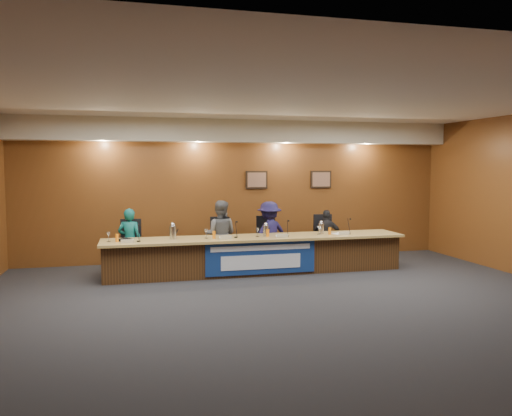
# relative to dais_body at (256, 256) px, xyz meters

# --- Properties ---
(floor) EXTENTS (10.00, 10.00, 0.00)m
(floor) POSITION_rel_dais_body_xyz_m (0.00, -2.40, -0.35)
(floor) COLOR black
(floor) RESTS_ON ground
(ceiling) EXTENTS (10.00, 8.00, 0.04)m
(ceiling) POSITION_rel_dais_body_xyz_m (0.00, -2.40, 2.85)
(ceiling) COLOR silver
(ceiling) RESTS_ON wall_back
(wall_back) EXTENTS (10.00, 0.04, 3.20)m
(wall_back) POSITION_rel_dais_body_xyz_m (0.00, 1.60, 1.25)
(wall_back) COLOR #5E3315
(wall_back) RESTS_ON floor
(soffit) EXTENTS (10.00, 0.50, 0.50)m
(soffit) POSITION_rel_dais_body_xyz_m (0.00, 1.35, 2.60)
(soffit) COLOR beige
(soffit) RESTS_ON wall_back
(dais_body) EXTENTS (6.00, 0.80, 0.70)m
(dais_body) POSITION_rel_dais_body_xyz_m (0.00, 0.00, 0.00)
(dais_body) COLOR #412712
(dais_body) RESTS_ON floor
(dais_top) EXTENTS (6.10, 0.95, 0.05)m
(dais_top) POSITION_rel_dais_body_xyz_m (0.00, -0.05, 0.38)
(dais_top) COLOR #A28347
(dais_top) RESTS_ON dais_body
(banner) EXTENTS (2.20, 0.02, 0.65)m
(banner) POSITION_rel_dais_body_xyz_m (0.00, -0.41, 0.03)
(banner) COLOR navy
(banner) RESTS_ON dais_body
(banner_text_upper) EXTENTS (2.00, 0.01, 0.10)m
(banner_text_upper) POSITION_rel_dais_body_xyz_m (0.00, -0.43, 0.23)
(banner_text_upper) COLOR silver
(banner_text_upper) RESTS_ON banner
(banner_text_lower) EXTENTS (1.60, 0.01, 0.28)m
(banner_text_lower) POSITION_rel_dais_body_xyz_m (0.00, -0.43, -0.05)
(banner_text_lower) COLOR silver
(banner_text_lower) RESTS_ON banner
(wall_photo_left) EXTENTS (0.52, 0.04, 0.42)m
(wall_photo_left) POSITION_rel_dais_body_xyz_m (0.40, 1.57, 1.50)
(wall_photo_left) COLOR black
(wall_photo_left) RESTS_ON wall_back
(wall_photo_right) EXTENTS (0.52, 0.04, 0.42)m
(wall_photo_right) POSITION_rel_dais_body_xyz_m (2.00, 1.57, 1.50)
(wall_photo_right) COLOR black
(wall_photo_right) RESTS_ON wall_back
(panelist_a) EXTENTS (0.55, 0.44, 1.32)m
(panelist_a) POSITION_rel_dais_body_xyz_m (-2.49, 0.57, 0.31)
(panelist_a) COLOR #0D514E
(panelist_a) RESTS_ON floor
(panelist_b) EXTENTS (0.85, 0.75, 1.45)m
(panelist_b) POSITION_rel_dais_body_xyz_m (-0.64, 0.57, 0.38)
(panelist_b) COLOR #535459
(panelist_b) RESTS_ON floor
(panelist_c) EXTENTS (1.03, 0.80, 1.41)m
(panelist_c) POSITION_rel_dais_body_xyz_m (0.44, 0.57, 0.35)
(panelist_c) COLOR #16123C
(panelist_c) RESTS_ON floor
(panelist_d) EXTENTS (0.76, 0.50, 1.20)m
(panelist_d) POSITION_rel_dais_body_xyz_m (1.77, 0.57, 0.25)
(panelist_d) COLOR black
(panelist_d) RESTS_ON floor
(office_chair_a) EXTENTS (0.54, 0.54, 0.08)m
(office_chair_a) POSITION_rel_dais_body_xyz_m (-2.49, 0.67, 0.13)
(office_chair_a) COLOR black
(office_chair_a) RESTS_ON floor
(office_chair_b) EXTENTS (0.57, 0.57, 0.08)m
(office_chair_b) POSITION_rel_dais_body_xyz_m (-0.64, 0.67, 0.13)
(office_chair_b) COLOR black
(office_chair_b) RESTS_ON floor
(office_chair_c) EXTENTS (0.49, 0.49, 0.08)m
(office_chair_c) POSITION_rel_dais_body_xyz_m (0.44, 0.67, 0.13)
(office_chair_c) COLOR black
(office_chair_c) RESTS_ON floor
(office_chair_d) EXTENTS (0.52, 0.52, 0.08)m
(office_chair_d) POSITION_rel_dais_body_xyz_m (1.77, 0.67, 0.13)
(office_chair_d) COLOR black
(office_chair_d) RESTS_ON floor
(nameplate_a) EXTENTS (0.24, 0.08, 0.10)m
(nameplate_a) POSITION_rel_dais_body_xyz_m (-2.53, -0.34, 0.45)
(nameplate_a) COLOR white
(nameplate_a) RESTS_ON dais_top
(microphone_a) EXTENTS (0.07, 0.07, 0.02)m
(microphone_a) POSITION_rel_dais_body_xyz_m (-2.32, -0.19, 0.41)
(microphone_a) COLOR black
(microphone_a) RESTS_ON dais_top
(juice_glass_a) EXTENTS (0.06, 0.06, 0.15)m
(juice_glass_a) POSITION_rel_dais_body_xyz_m (-2.72, -0.12, 0.47)
(juice_glass_a) COLOR orange
(juice_glass_a) RESTS_ON dais_top
(water_glass_a) EXTENTS (0.08, 0.08, 0.18)m
(water_glass_a) POSITION_rel_dais_body_xyz_m (-2.87, -0.06, 0.49)
(water_glass_a) COLOR silver
(water_glass_a) RESTS_ON dais_top
(nameplate_b) EXTENTS (0.24, 0.08, 0.10)m
(nameplate_b) POSITION_rel_dais_body_xyz_m (-0.67, -0.29, 0.45)
(nameplate_b) COLOR white
(nameplate_b) RESTS_ON dais_top
(microphone_b) EXTENTS (0.07, 0.07, 0.02)m
(microphone_b) POSITION_rel_dais_body_xyz_m (-0.44, -0.11, 0.41)
(microphone_b) COLOR black
(microphone_b) RESTS_ON dais_top
(juice_glass_b) EXTENTS (0.06, 0.06, 0.15)m
(juice_glass_b) POSITION_rel_dais_body_xyz_m (-0.88, -0.13, 0.47)
(juice_glass_b) COLOR orange
(juice_glass_b) RESTS_ON dais_top
(water_glass_b) EXTENTS (0.08, 0.08, 0.18)m
(water_glass_b) POSITION_rel_dais_body_xyz_m (-1.03, -0.07, 0.49)
(water_glass_b) COLOR silver
(water_glass_b) RESTS_ON dais_top
(nameplate_c) EXTENTS (0.24, 0.08, 0.10)m
(nameplate_c) POSITION_rel_dais_body_xyz_m (0.46, -0.32, 0.45)
(nameplate_c) COLOR white
(nameplate_c) RESTS_ON dais_top
(microphone_c) EXTENTS (0.07, 0.07, 0.02)m
(microphone_c) POSITION_rel_dais_body_xyz_m (0.60, -0.18, 0.41)
(microphone_c) COLOR black
(microphone_c) RESTS_ON dais_top
(juice_glass_c) EXTENTS (0.06, 0.06, 0.15)m
(juice_glass_c) POSITION_rel_dais_body_xyz_m (0.21, -0.11, 0.47)
(juice_glass_c) COLOR orange
(juice_glass_c) RESTS_ON dais_top
(water_glass_c) EXTENTS (0.08, 0.08, 0.18)m
(water_glass_c) POSITION_rel_dais_body_xyz_m (0.00, -0.10, 0.49)
(water_glass_c) COLOR silver
(water_glass_c) RESTS_ON dais_top
(nameplate_d) EXTENTS (0.24, 0.08, 0.10)m
(nameplate_d) POSITION_rel_dais_body_xyz_m (1.81, -0.27, 0.45)
(nameplate_d) COLOR white
(nameplate_d) RESTS_ON dais_top
(microphone_d) EXTENTS (0.07, 0.07, 0.02)m
(microphone_d) POSITION_rel_dais_body_xyz_m (1.94, -0.18, 0.41)
(microphone_d) COLOR black
(microphone_d) RESTS_ON dais_top
(juice_glass_d) EXTENTS (0.06, 0.06, 0.15)m
(juice_glass_d) POSITION_rel_dais_body_xyz_m (1.55, -0.13, 0.47)
(juice_glass_d) COLOR orange
(juice_glass_d) RESTS_ON dais_top
(water_glass_d) EXTENTS (0.08, 0.08, 0.18)m
(water_glass_d) POSITION_rel_dais_body_xyz_m (1.33, -0.06, 0.49)
(water_glass_d) COLOR silver
(water_glass_d) RESTS_ON dais_top
(carafe_left) EXTENTS (0.13, 0.13, 0.26)m
(carafe_left) POSITION_rel_dais_body_xyz_m (-1.67, -0.02, 0.53)
(carafe_left) COLOR silver
(carafe_left) RESTS_ON dais_top
(carafe_mid) EXTENTS (0.11, 0.11, 0.22)m
(carafe_mid) POSITION_rel_dais_body_xyz_m (0.19, -0.06, 0.51)
(carafe_mid) COLOR silver
(carafe_mid) RESTS_ON dais_top
(carafe_right) EXTENTS (0.11, 0.11, 0.22)m
(carafe_right) POSITION_rel_dais_body_xyz_m (1.41, 0.02, 0.51)
(carafe_right) COLOR silver
(carafe_right) RESTS_ON dais_top
(speakerphone) EXTENTS (0.32, 0.32, 0.05)m
(speakerphone) POSITION_rel_dais_body_xyz_m (-2.58, -0.03, 0.43)
(speakerphone) COLOR black
(speakerphone) RESTS_ON dais_top
(paper_stack) EXTENTS (0.26, 0.33, 0.01)m
(paper_stack) POSITION_rel_dais_body_xyz_m (1.76, -0.09, 0.40)
(paper_stack) COLOR white
(paper_stack) RESTS_ON dais_top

